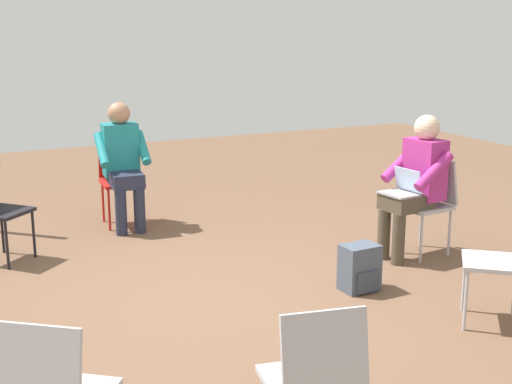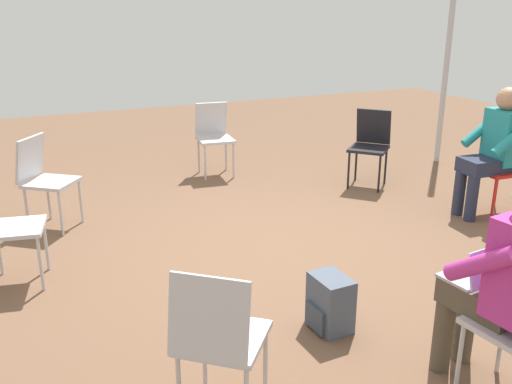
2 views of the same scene
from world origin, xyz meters
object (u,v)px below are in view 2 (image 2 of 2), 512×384
Objects in this scene: chair_northeast at (44,175)px; person_with_laptop at (505,274)px; chair_south at (505,164)px; chair_northwest at (218,335)px; chair_east at (214,133)px; chair_north at (3,221)px; chair_southeast at (370,142)px; backpack_near_laptop_user at (330,306)px; person_in_teal at (494,146)px.

person_with_laptop is (-3.42, -1.97, 0.20)m from chair_northeast.
chair_northwest is (-1.66, 3.57, 0.00)m from chair_south.
chair_northeast is (-0.98, 1.99, 0.00)m from chair_east.
chair_northwest is 2.20m from chair_north.
chair_southeast is at bearing 114.51° from chair_north.
chair_northeast reaches higher than backpack_near_laptop_user.
backpack_near_laptop_user is (-2.41, 1.94, -0.34)m from chair_southeast.
chair_southeast is at bearing 148.36° from chair_east.
chair_northwest is 1.00× the size of chair_southeast.
person_with_laptop is at bearing 95.61° from chair_east.
person_in_teal is (-1.26, -0.51, 0.20)m from chair_southeast.
chair_north is at bearing 18.80° from chair_northeast.
chair_east is 0.69× the size of person_with_laptop.
chair_northwest is at bearing 120.09° from person_in_teal.
chair_east and chair_north have the same top height.
chair_northwest is 1.13m from backpack_near_laptop_user.
person_in_teal is 2.76m from backpack_near_laptop_user.
person_with_laptop reaches higher than chair_southeast.
chair_east is 3.09m from person_in_teal.
chair_north is 2.40m from backpack_near_laptop_user.
chair_south is 1.00× the size of chair_north.
chair_southeast is 0.69× the size of person_in_teal.
chair_east is 3.11m from chair_north.
backpack_near_laptop_user is (0.87, 0.47, -0.53)m from person_with_laptop.
chair_south is 3.93m from chair_northwest.
person_with_laptop and person_in_teal have the same top height.
backpack_near_laptop_user is at bearing 111.75° from person_with_laptop.
chair_east is 3.57m from backpack_near_laptop_user.
backpack_near_laptop_user is at bearing 62.08° from chair_north.
chair_northwest is 1.00× the size of chair_northeast.
chair_north is 3.32m from person_with_laptop.
chair_northwest and chair_southeast have the same top height.
person_in_teal is at bearing 65.88° from chair_northwest.
chair_northwest is 3.11m from chair_northeast.
backpack_near_laptop_user is (-1.48, -1.85, -0.34)m from chair_north.
chair_north and chair_southeast have the same top height.
chair_east reaches higher than backpack_near_laptop_user.
person_with_laptop is at bearing 67.33° from chair_northeast.
chair_northwest is 2.36× the size of backpack_near_laptop_user.
chair_north is 0.69× the size of person_in_teal.
chair_southeast is 2.36× the size of backpack_near_laptop_user.
chair_northwest is at bearing 35.13° from chair_north.
chair_north is at bearing 89.56° from chair_south.
backpack_near_laptop_user is (-2.54, -1.49, -0.34)m from chair_northeast.
chair_northeast is at bearing 113.18° from person_with_laptop.
chair_south is at bearing 36.38° from person_with_laptop.
chair_south and chair_northwest have the same top height.
person_in_teal is at bearing 135.45° from chair_east.
chair_southeast is (0.93, -3.79, 0.00)m from chair_north.
person_with_laptop is (-2.01, 2.15, 0.20)m from chair_south.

